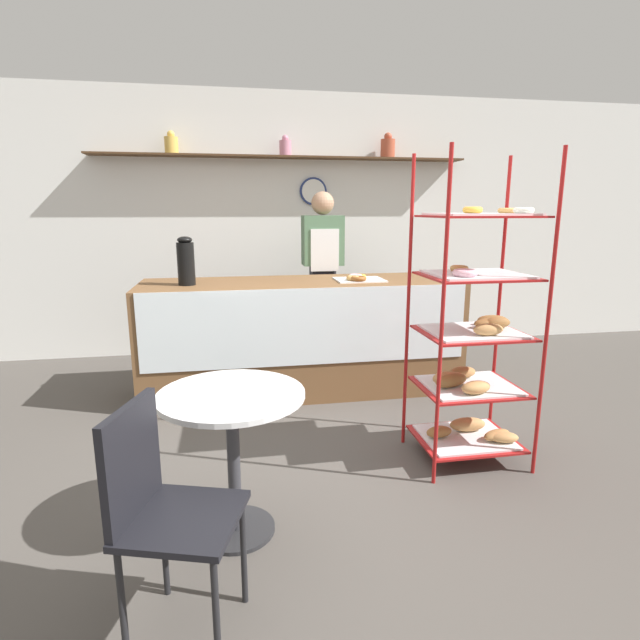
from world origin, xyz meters
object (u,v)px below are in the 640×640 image
at_px(pastry_rack, 473,342).
at_px(cafe_table, 232,429).
at_px(donut_tray_counter, 358,278).
at_px(coffee_carafe, 186,261).
at_px(person_worker, 323,273).
at_px(cafe_chair, 159,498).

xyz_separation_m(pastry_rack, cafe_table, (-1.42, -0.50, -0.21)).
relative_size(pastry_rack, donut_tray_counter, 4.62).
bearing_deg(cafe_table, donut_tray_counter, 60.00).
relative_size(coffee_carafe, donut_tray_counter, 0.95).
bearing_deg(pastry_rack, person_worker, 105.66).
distance_m(pastry_rack, coffee_carafe, 2.24).
distance_m(cafe_table, donut_tray_counter, 2.16).
bearing_deg(donut_tray_counter, cafe_table, -120.00).
height_order(coffee_carafe, donut_tray_counter, coffee_carafe).
bearing_deg(cafe_table, cafe_chair, -115.56).
bearing_deg(coffee_carafe, cafe_chair, -88.41).
bearing_deg(pastry_rack, cafe_chair, -148.45).
relative_size(cafe_table, cafe_chair, 0.81).
bearing_deg(coffee_carafe, cafe_table, -80.10).
bearing_deg(coffee_carafe, person_worker, 27.07).
height_order(pastry_rack, donut_tray_counter, pastry_rack).
bearing_deg(cafe_chair, coffee_carafe, 18.96).
bearing_deg(pastry_rack, donut_tray_counter, 105.22).
relative_size(person_worker, cafe_chair, 1.92).
bearing_deg(pastry_rack, coffee_carafe, 142.38).
distance_m(pastry_rack, cafe_chair, 1.98).
xyz_separation_m(person_worker, donut_tray_counter, (0.18, -0.62, 0.03)).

